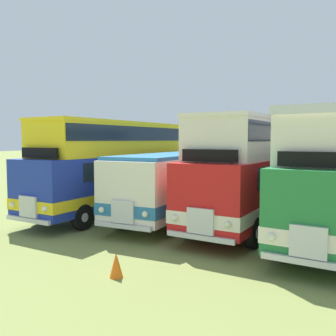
{
  "coord_description": "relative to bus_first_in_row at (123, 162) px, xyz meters",
  "views": [
    {
      "loc": [
        2.56,
        -15.33,
        3.6
      ],
      "look_at": [
        -6.02,
        0.49,
        2.23
      ],
      "focal_mm": 39.49,
      "sensor_mm": 36.0,
      "label": 1
    }
  ],
  "objects": [
    {
      "name": "bus_first_in_row",
      "position": [
        0.0,
        0.0,
        0.0
      ],
      "size": [
        2.85,
        11.69,
        4.49
      ],
      "color": "#1E339E",
      "rests_on": "ground"
    },
    {
      "name": "cone_mid_row",
      "position": [
        5.29,
        -7.78,
        -2.14
      ],
      "size": [
        0.36,
        0.36,
        0.66
      ],
      "primitive_type": "cone",
      "color": "orange",
      "rests_on": "ground"
    },
    {
      "name": "bus_third_in_row",
      "position": [
        6.75,
        -0.13,
        -0.01
      ],
      "size": [
        2.98,
        9.86,
        4.49
      ],
      "color": "red",
      "rests_on": "ground"
    },
    {
      "name": "ground_plane",
      "position": [
        8.43,
        -0.1,
        -2.48
      ],
      "size": [
        200.0,
        200.0,
        0.0
      ],
      "primitive_type": "plane",
      "color": "olive"
    },
    {
      "name": "bus_second_in_row",
      "position": [
        3.37,
        -0.1,
        -0.73
      ],
      "size": [
        2.9,
        9.93,
        2.99
      ],
      "color": "silver",
      "rests_on": "ground"
    }
  ]
}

